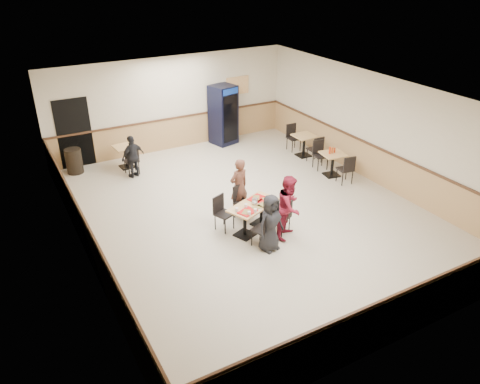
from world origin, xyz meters
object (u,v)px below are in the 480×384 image
diner_man_opposite (239,187)px  pepsi_cooler (223,115)px  lone_diner (133,157)px  side_table_far (304,142)px  diner_woman_right (289,207)px  side_table_near (333,161)px  back_table (126,153)px  trash_bin (74,161)px  main_table (253,213)px  diner_woman_left (270,223)px

diner_man_opposite → pepsi_cooler: bearing=-123.2°
lone_diner → side_table_far: lone_diner is taller
diner_woman_right → side_table_far: diner_woman_right is taller
diner_man_opposite → lone_diner: size_ratio=1.16×
diner_man_opposite → side_table_near: (3.44, 0.62, -0.27)m
back_table → side_table_far: bearing=-19.9°
diner_woman_right → diner_man_opposite: size_ratio=1.03×
trash_bin → main_table: bearing=-60.9°
main_table → diner_man_opposite: (0.09, 0.86, 0.28)m
pepsi_cooler → main_table: bearing=-124.5°
lone_diner → trash_bin: 1.85m
main_table → diner_man_opposite: 0.91m
side_table_near → diner_man_opposite: bearing=-169.7°
main_table → pepsi_cooler: (1.99, 5.37, 0.54)m
lone_diner → side_table_far: bearing=150.1°
back_table → trash_bin: 1.49m
trash_bin → diner_man_opposite: bearing=-55.5°
lone_diner → diner_woman_right: bearing=95.8°
main_table → trash_bin: size_ratio=1.90×
lone_diner → pepsi_cooler: pepsi_cooler is taller
diner_woman_right → diner_woman_left: bearing=167.0°
main_table → diner_woman_right: 0.88m
diner_woman_left → diner_man_opposite: (0.18, 1.73, 0.07)m
side_table_far → trash_bin: bearing=161.5°
diner_woman_left → pepsi_cooler: pepsi_cooler is taller
diner_woman_left → lone_diner: size_ratio=1.05×
diner_woman_right → side_table_far: 4.83m
main_table → side_table_near: (3.53, 1.49, 0.01)m
main_table → diner_woman_left: bearing=-117.9°
diner_woman_right → side_table_near: diner_woman_right is taller
trash_bin → pepsi_cooler: bearing=0.5°
diner_woman_left → diner_woman_right: diner_woman_right is taller
lone_diner → pepsi_cooler: (3.51, 1.16, 0.36)m
main_table → diner_woman_right: diner_woman_right is taller
main_table → side_table_far: bearing=18.1°
side_table_near → side_table_far: 1.61m
diner_man_opposite → lone_diner: 3.71m
main_table → diner_woman_left: diner_woman_left is taller
main_table → diner_man_opposite: diner_man_opposite is taller
pepsi_cooler → back_table: bearing=172.2°
side_table_far → diner_woman_right: bearing=-130.1°
lone_diner → side_table_near: (5.05, -2.72, -0.17)m
diner_man_opposite → pepsi_cooler: size_ratio=0.74×
diner_man_opposite → lone_diner: (-1.61, 3.34, -0.10)m
side_table_near → pepsi_cooler: 4.21m
diner_man_opposite → back_table: diner_man_opposite is taller
pepsi_cooler → trash_bin: pepsi_cooler is taller
main_table → back_table: size_ratio=2.05×
diner_man_opposite → lone_diner: bearing=-74.7°
main_table → lone_diner: size_ratio=1.12×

